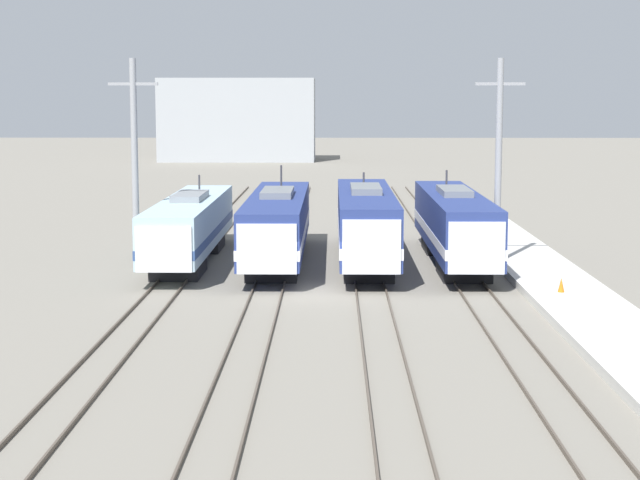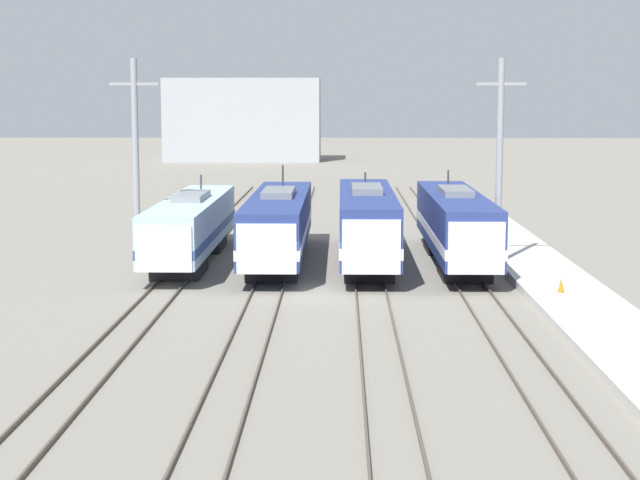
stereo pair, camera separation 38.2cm
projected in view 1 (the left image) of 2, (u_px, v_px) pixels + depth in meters
ground_plane at (319, 292)px, 51.03m from camera, size 400.00×400.00×0.00m
rail_pair_far_left at (164, 290)px, 51.12m from camera, size 1.50×120.00×0.15m
rail_pair_center_left at (267, 291)px, 51.05m from camera, size 1.51×120.00×0.15m
rail_pair_center_right at (371, 291)px, 50.99m from camera, size 1.51×120.00×0.15m
rail_pair_far_right at (475, 291)px, 50.93m from camera, size 1.50×120.00×0.15m
locomotive_far_left at (189, 227)px, 59.88m from camera, size 2.98×19.40×4.63m
locomotive_center_left at (277, 226)px, 59.67m from camera, size 3.13×20.01×5.21m
locomotive_center_right at (366, 225)px, 59.34m from camera, size 3.05×19.27×4.82m
locomotive_far_right at (455, 226)px, 59.29m from camera, size 2.96×19.29×4.96m
catenary_tower_left at (135, 161)px, 57.28m from camera, size 2.65×0.36×11.32m
catenary_tower_right at (498, 162)px, 57.04m from camera, size 2.65×0.36×11.32m
platform at (562, 289)px, 50.86m from camera, size 4.00×120.00×0.39m
traffic_cone at (561, 285)px, 48.93m from camera, size 0.30×0.30×0.66m
depot_building at (238, 120)px, 158.26m from camera, size 22.64×11.47×12.07m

